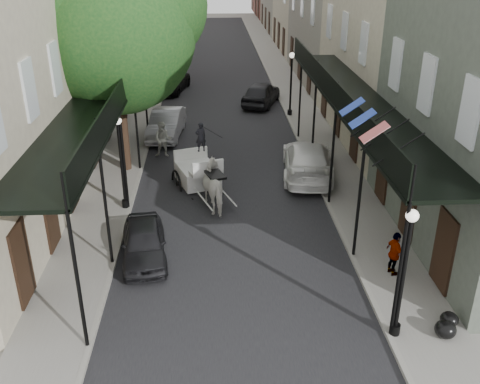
{
  "coord_description": "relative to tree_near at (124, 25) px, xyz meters",
  "views": [
    {
      "loc": [
        -0.65,
        -13.07,
        9.6
      ],
      "look_at": [
        0.3,
        3.97,
        1.6
      ],
      "focal_mm": 40.0,
      "sensor_mm": 36.0,
      "label": 1
    }
  ],
  "objects": [
    {
      "name": "ground",
      "position": [
        4.2,
        -10.18,
        -6.49
      ],
      "size": [
        140.0,
        140.0,
        0.0
      ],
      "primitive_type": "plane",
      "color": "gray",
      "rests_on": "ground"
    },
    {
      "name": "road",
      "position": [
        4.2,
        9.82,
        -6.48
      ],
      "size": [
        8.0,
        90.0,
        0.01
      ],
      "primitive_type": "cube",
      "color": "black",
      "rests_on": "ground"
    },
    {
      "name": "sidewalk_left",
      "position": [
        -0.8,
        9.82,
        -6.43
      ],
      "size": [
        2.2,
        90.0,
        0.12
      ],
      "primitive_type": "cube",
      "color": "gray",
      "rests_on": "ground"
    },
    {
      "name": "sidewalk_right",
      "position": [
        9.2,
        9.82,
        -6.43
      ],
      "size": [
        2.2,
        90.0,
        0.12
      ],
      "primitive_type": "cube",
      "color": "gray",
      "rests_on": "ground"
    },
    {
      "name": "building_row_left",
      "position": [
        -4.4,
        19.82,
        -1.24
      ],
      "size": [
        5.0,
        80.0,
        10.5
      ],
      "primitive_type": "cube",
      "color": "#BCB296",
      "rests_on": "ground"
    },
    {
      "name": "building_row_right",
      "position": [
        12.8,
        19.82,
        -1.24
      ],
      "size": [
        5.0,
        80.0,
        10.5
      ],
      "primitive_type": "cube",
      "color": "gray",
      "rests_on": "ground"
    },
    {
      "name": "gallery_left",
      "position": [
        -0.59,
        -3.2,
        -2.44
      ],
      "size": [
        2.2,
        18.05,
        4.88
      ],
      "color": "black",
      "rests_on": "sidewalk_left"
    },
    {
      "name": "gallery_right",
      "position": [
        8.99,
        -3.2,
        -2.44
      ],
      "size": [
        2.2,
        18.05,
        4.88
      ],
      "color": "black",
      "rests_on": "sidewalk_right"
    },
    {
      "name": "tree_near",
      "position": [
        0.0,
        0.0,
        0.0
      ],
      "size": [
        7.31,
        6.8,
        9.63
      ],
      "color": "#382619",
      "rests_on": "sidewalk_left"
    },
    {
      "name": "tree_far",
      "position": [
        -0.05,
        14.0,
        -0.65
      ],
      "size": [
        6.45,
        6.0,
        8.61
      ],
      "color": "#382619",
      "rests_on": "sidewalk_left"
    },
    {
      "name": "lamppost_right_near",
      "position": [
        8.3,
        -12.18,
        -4.44
      ],
      "size": [
        0.32,
        0.32,
        3.71
      ],
      "color": "black",
      "rests_on": "sidewalk_right"
    },
    {
      "name": "lamppost_left",
      "position": [
        0.1,
        -4.18,
        -4.44
      ],
      "size": [
        0.32,
        0.32,
        3.71
      ],
      "color": "black",
      "rests_on": "sidewalk_left"
    },
    {
      "name": "lamppost_right_far",
      "position": [
        8.3,
        7.82,
        -4.44
      ],
      "size": [
        0.32,
        0.32,
        3.71
      ],
      "color": "black",
      "rests_on": "sidewalk_right"
    },
    {
      "name": "horse",
      "position": [
        3.69,
        -4.18,
        -5.58
      ],
      "size": [
        1.62,
        2.34,
        1.81
      ],
      "primitive_type": "imported",
      "rotation": [
        0.0,
        0.0,
        3.48
      ],
      "color": "silver",
      "rests_on": "ground"
    },
    {
      "name": "carriage",
      "position": [
        2.77,
        -1.52,
        -5.31
      ],
      "size": [
        2.43,
        3.01,
        3.02
      ],
      "rotation": [
        0.0,
        0.0,
        0.33
      ],
      "color": "black",
      "rests_on": "ground"
    },
    {
      "name": "pedestrian_walking",
      "position": [
        1.17,
        1.56,
        -5.61
      ],
      "size": [
        0.9,
        0.73,
        1.76
      ],
      "primitive_type": "imported",
      "rotation": [
        0.0,
        0.0,
        -0.08
      ],
      "color": "beige",
      "rests_on": "ground"
    },
    {
      "name": "pedestrian_sidewalk_left",
      "position": [
        -1.6,
        7.68,
        -5.47
      ],
      "size": [
        1.33,
        1.05,
        1.8
      ],
      "primitive_type": "imported",
      "rotation": [
        0.0,
        0.0,
        3.52
      ],
      "color": "gray",
      "rests_on": "sidewalk_left"
    },
    {
      "name": "pedestrian_sidewalk_right",
      "position": [
        9.12,
        -9.38,
        -5.63
      ],
      "size": [
        0.53,
        0.92,
        1.47
      ],
      "primitive_type": "imported",
      "rotation": [
        0.0,
        0.0,
        1.78
      ],
      "color": "gray",
      "rests_on": "sidewalk_right"
    },
    {
      "name": "car_left_near",
      "position": [
        1.23,
        -7.83,
        -5.89
      ],
      "size": [
        1.86,
        3.69,
        1.2
      ],
      "primitive_type": "imported",
      "rotation": [
        0.0,
        0.0,
        0.13
      ],
      "color": "black",
      "rests_on": "ground"
    },
    {
      "name": "car_left_mid",
      "position": [
        1.12,
        4.55,
        -5.76
      ],
      "size": [
        1.96,
        4.54,
        1.45
      ],
      "primitive_type": "imported",
      "rotation": [
        0.0,
        0.0,
        -0.1
      ],
      "color": "#AAA9AF",
      "rests_on": "ground"
    },
    {
      "name": "car_left_far",
      "position": [
        0.6,
        14.2,
        -5.83
      ],
      "size": [
        3.1,
        5.08,
        1.32
      ],
      "primitive_type": "imported",
      "rotation": [
        0.0,
        0.0,
        -0.2
      ],
      "color": "black",
      "rests_on": "ground"
    },
    {
      "name": "car_right_near",
      "position": [
        7.8,
        -1.18,
        -5.73
      ],
      "size": [
        2.77,
        5.46,
        1.52
      ],
      "primitive_type": "imported",
      "rotation": [
        0.0,
        0.0,
        3.02
      ],
      "color": "white",
      "rests_on": "ground"
    },
    {
      "name": "car_right_far",
      "position": [
        6.8,
        10.53,
        -5.74
      ],
      "size": [
        3.14,
        4.72,
        1.49
      ],
      "primitive_type": "imported",
      "rotation": [
        0.0,
        0.0,
        2.8
      ],
      "color": "black",
      "rests_on": "ground"
    },
    {
      "name": "trash_bags",
      "position": [
        9.69,
        -12.2,
        -6.14
      ],
      "size": [
        0.83,
        0.98,
        0.48
      ],
      "color": "black",
      "rests_on": "sidewalk_right"
    }
  ]
}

